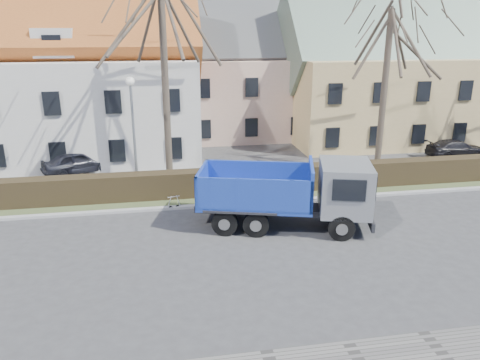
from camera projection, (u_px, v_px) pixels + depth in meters
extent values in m
plane|color=#39393B|center=(231.00, 250.00, 17.82)|extent=(120.00, 120.00, 0.00)
cube|color=#9B9B9B|center=(216.00, 205.00, 22.10)|extent=(80.00, 0.30, 0.12)
cube|color=#424F2C|center=(212.00, 194.00, 23.60)|extent=(80.00, 3.00, 0.10)
cube|color=black|center=(212.00, 184.00, 23.22)|extent=(60.00, 0.90, 1.30)
imported|color=#22232C|center=(77.00, 162.00, 26.93)|extent=(4.21, 3.07, 1.33)
imported|color=black|center=(457.00, 149.00, 30.16)|extent=(3.99, 1.67, 1.15)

